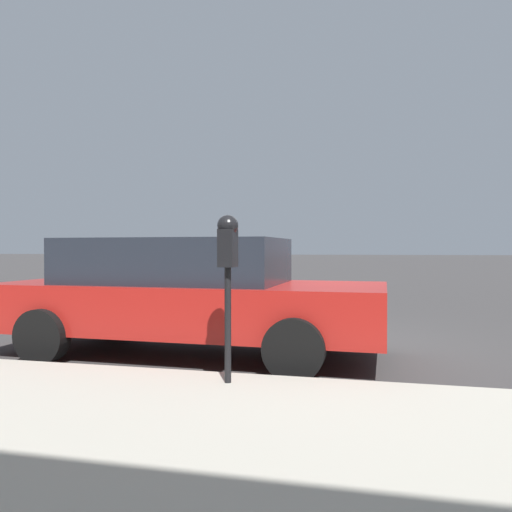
{
  "coord_description": "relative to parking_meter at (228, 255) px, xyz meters",
  "views": [
    {
      "loc": [
        -6.84,
        -1.17,
        1.33
      ],
      "look_at": [
        -2.07,
        -0.05,
        1.26
      ],
      "focal_mm": 35.0,
      "sensor_mm": 36.0,
      "label": 1
    }
  ],
  "objects": [
    {
      "name": "ground_plane",
      "position": [
        2.55,
        -0.1,
        -1.28
      ],
      "size": [
        220.0,
        220.0,
        0.0
      ],
      "primitive_type": "plane",
      "color": "#3D3A3A"
    },
    {
      "name": "parking_meter",
      "position": [
        0.0,
        0.0,
        0.0
      ],
      "size": [
        0.21,
        0.19,
        1.51
      ],
      "color": "black",
      "rests_on": "sidewalk"
    },
    {
      "name": "car_red",
      "position": [
        1.6,
        1.02,
        -0.51
      ],
      "size": [
        2.07,
        4.82,
        1.46
      ],
      "rotation": [
        0.0,
        0.0,
        3.12
      ],
      "color": "#B21E19",
      "rests_on": "ground_plane"
    }
  ]
}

